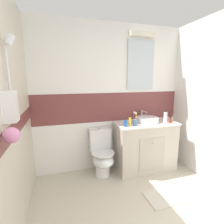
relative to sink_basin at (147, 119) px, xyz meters
name	(u,v)px	position (x,y,z in m)	size (l,w,h in m)	color
ground_plane	(140,213)	(-0.58, -0.94, -0.92)	(3.20, 3.48, 0.04)	beige
wall_back_tiled	(111,98)	(-0.57, 0.31, 0.36)	(3.20, 0.20, 2.50)	white
vanity_cabinet	(145,145)	(-0.03, 0.00, -0.47)	(1.05, 0.55, 0.85)	beige
sink_basin	(147,119)	(0.00, 0.00, 0.00)	(0.39, 0.43, 0.17)	white
toilet	(102,154)	(-0.81, 0.02, -0.54)	(0.37, 0.50, 0.77)	white
toothbrush_cup	(135,122)	(-0.30, -0.14, 0.01)	(0.07, 0.07, 0.23)	#4C7299
soap_dispenser	(125,123)	(-0.47, -0.14, 0.00)	(0.05, 0.05, 0.14)	#2659B2
lotion_bottle_short	(171,120)	(0.36, -0.16, 0.00)	(0.05, 0.05, 0.11)	#D84C33
deodorant_spray_can	(130,121)	(-0.39, -0.15, 0.03)	(0.04, 0.04, 0.16)	yellow
shampoo_bottle_tall	(165,117)	(0.25, -0.16, 0.05)	(0.06, 0.06, 0.21)	white
bath_mat	(170,196)	(-0.05, -0.81, -0.89)	(0.68, 0.36, 0.01)	beige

